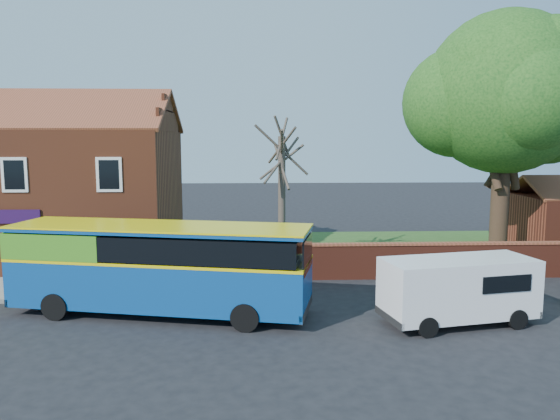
{
  "coord_description": "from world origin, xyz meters",
  "views": [
    {
      "loc": [
        3.36,
        -16.25,
        6.12
      ],
      "look_at": [
        4.26,
        5.0,
        3.34
      ],
      "focal_mm": 35.0,
      "sensor_mm": 36.0,
      "label": 1
    }
  ],
  "objects": [
    {
      "name": "ground",
      "position": [
        0.0,
        0.0,
        0.0
      ],
      "size": [
        120.0,
        120.0,
        0.0
      ],
      "primitive_type": "plane",
      "color": "black",
      "rests_on": "ground"
    },
    {
      "name": "pavement",
      "position": [
        -7.0,
        5.75,
        0.06
      ],
      "size": [
        18.0,
        3.5,
        0.12
      ],
      "primitive_type": "cube",
      "color": "gray",
      "rests_on": "ground"
    },
    {
      "name": "grass_strip",
      "position": [
        13.0,
        13.0,
        0.02
      ],
      "size": [
        26.0,
        12.0,
        0.04
      ],
      "primitive_type": "cube",
      "color": "#426B28",
      "rests_on": "ground"
    },
    {
      "name": "shop_building",
      "position": [
        -7.02,
        11.5,
        3.41
      ],
      "size": [
        12.3,
        8.13,
        10.5
      ],
      "color": "brown",
      "rests_on": "ground"
    },
    {
      "name": "boundary_wall",
      "position": [
        13.0,
        7.0,
        0.81
      ],
      "size": [
        22.0,
        0.38,
        1.6
      ],
      "color": "maroon",
      "rests_on": "ground"
    },
    {
      "name": "bus",
      "position": [
        -0.35,
        2.55,
        1.8
      ],
      "size": [
        10.72,
        4.78,
        3.17
      ],
      "rotation": [
        0.0,
        0.0,
        -0.21
      ],
      "color": "#0C448D",
      "rests_on": "ground"
    },
    {
      "name": "van_near",
      "position": [
        10.02,
        1.06,
        1.23
      ],
      "size": [
        5.3,
        2.94,
        2.2
      ],
      "rotation": [
        0.0,
        0.0,
        0.2
      ],
      "color": "white",
      "rests_on": "ground"
    },
    {
      "name": "large_tree",
      "position": [
        15.87,
        11.17,
        8.14
      ],
      "size": [
        10.2,
        8.07,
        12.44
      ],
      "color": "black",
      "rests_on": "ground"
    },
    {
      "name": "bare_tree",
      "position": [
        4.56,
        10.03,
        3.5
      ],
      "size": [
        2.56,
        3.05,
        6.83
      ],
      "color": "#4C4238",
      "rests_on": "ground"
    }
  ]
}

